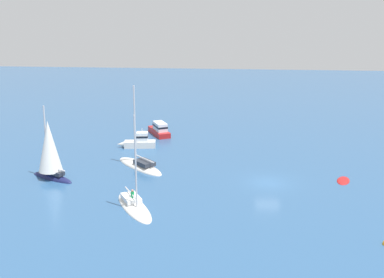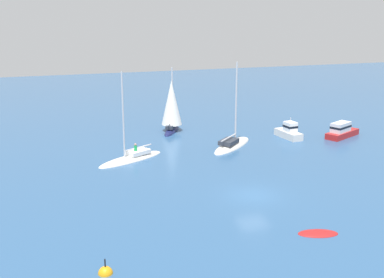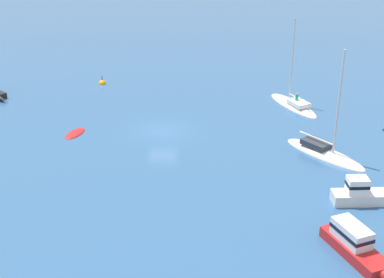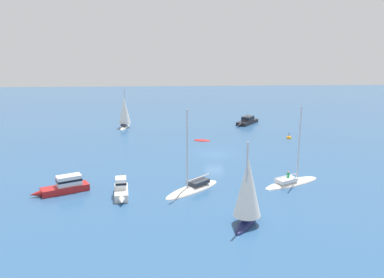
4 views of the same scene
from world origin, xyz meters
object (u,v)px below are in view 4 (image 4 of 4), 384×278
(powerboat_1, at_px, (247,121))
(ketch, at_px, (248,194))
(yacht_1, at_px, (124,114))
(channel_buoy, at_px, (289,138))
(sailboat, at_px, (291,182))
(cabin_cruiser, at_px, (65,186))
(tender, at_px, (202,141))
(yacht, at_px, (193,189))
(powerboat, at_px, (121,190))

(powerboat_1, xyz_separation_m, ketch, (-7.82, -43.01, 2.32))
(yacht_1, xyz_separation_m, ketch, (15.07, -40.85, 0.27))
(yacht_1, height_order, channel_buoy, yacht_1)
(sailboat, relative_size, cabin_cruiser, 1.53)
(tender, relative_size, channel_buoy, 2.22)
(sailboat, distance_m, channel_buoy, 21.92)
(powerboat_1, bearing_deg, cabin_cruiser, -0.66)
(cabin_cruiser, height_order, tender, cabin_cruiser)
(yacht, xyz_separation_m, cabin_cruiser, (-13.85, 0.18, 0.60))
(powerboat, relative_size, ketch, 0.59)
(tender, bearing_deg, powerboat_1, 67.71)
(tender, bearing_deg, channel_buoy, 18.18)
(yacht, bearing_deg, sailboat, 143.78)
(yacht, distance_m, cabin_cruiser, 13.86)
(sailboat, bearing_deg, tender, 84.80)
(powerboat_1, relative_size, ketch, 0.76)
(yacht, xyz_separation_m, yacht_1, (-10.64, 32.20, 2.48))
(cabin_cruiser, height_order, ketch, ketch)
(powerboat, distance_m, ketch, 14.18)
(yacht_1, distance_m, tender, 17.08)
(tender, relative_size, ketch, 0.36)
(powerboat, xyz_separation_m, powerboat_1, (19.87, 35.85, -0.14))
(sailboat, bearing_deg, cabin_cruiser, 154.58)
(yacht, height_order, powerboat, yacht)
(powerboat, xyz_separation_m, cabin_cruiser, (-6.23, 1.67, 0.03))
(powerboat, bearing_deg, sailboat, 92.15)
(ketch, bearing_deg, yacht, -124.42)
(sailboat, height_order, powerboat, sailboat)
(yacht, relative_size, cabin_cruiser, 1.59)
(tender, xyz_separation_m, powerboat_1, (9.55, 12.50, 0.57))
(yacht, relative_size, powerboat, 1.97)
(powerboat_1, distance_m, channel_buoy, 12.69)
(powerboat_1, xyz_separation_m, channel_buoy, (4.82, -11.73, -0.56))
(yacht, xyz_separation_m, powerboat_1, (12.25, 34.36, 0.43))
(powerboat, bearing_deg, cabin_cruiser, -111.63)
(yacht, distance_m, powerboat, 7.78)
(ketch, bearing_deg, powerboat_1, -161.83)
(channel_buoy, bearing_deg, tender, -176.91)
(sailboat, bearing_deg, ketch, -152.96)
(yacht, xyz_separation_m, powerboat, (-7.62, -1.49, 0.57))
(yacht_1, height_order, tender, yacht_1)
(channel_buoy, bearing_deg, cabin_cruiser, -144.01)
(sailboat, distance_m, cabin_cruiser, 25.30)
(cabin_cruiser, relative_size, tender, 2.05)
(channel_buoy, bearing_deg, powerboat, -135.66)
(cabin_cruiser, bearing_deg, powerboat, 138.48)
(yacht_1, height_order, ketch, ketch)
(powerboat, bearing_deg, powerboat_1, 144.35)
(cabin_cruiser, distance_m, tender, 27.28)
(yacht, height_order, ketch, yacht)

